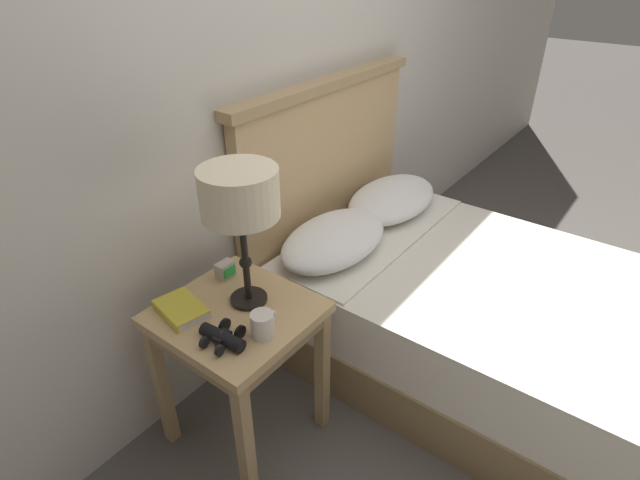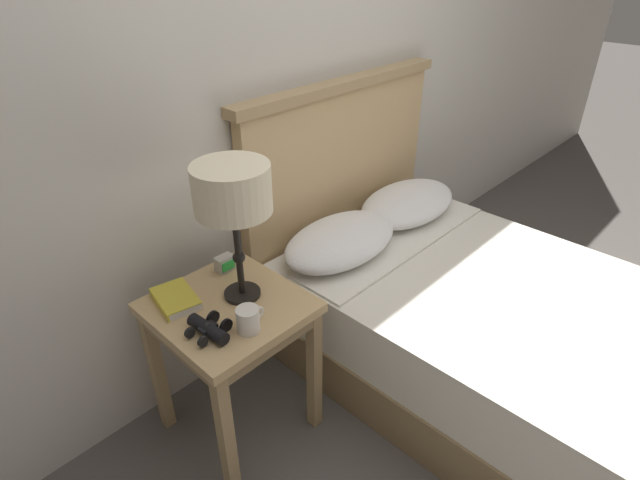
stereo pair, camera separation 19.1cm
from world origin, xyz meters
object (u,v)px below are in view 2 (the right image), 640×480
object	(u,v)px
bed	(498,330)
alarm_clock	(225,263)
coffee_mug	(249,320)
book_on_nightstand	(175,299)
nightstand	(230,324)
binoculars_pair	(208,329)
table_lamp	(232,193)

from	to	relation	value
bed	alarm_clock	xyz separation A→B (m)	(-0.80, 0.79, 0.36)
coffee_mug	book_on_nightstand	bearing A→B (deg)	106.46
nightstand	binoculars_pair	bearing A→B (deg)	-148.54
table_lamp	coffee_mug	xyz separation A→B (m)	(-0.10, -0.16, -0.36)
nightstand	alarm_clock	distance (m)	0.25
coffee_mug	bed	bearing A→B (deg)	-25.29
nightstand	table_lamp	xyz separation A→B (m)	(0.07, 0.00, 0.50)
table_lamp	binoculars_pair	bearing A→B (deg)	-157.11
bed	binoculars_pair	size ratio (longest dim) A/B	12.67
book_on_nightstand	alarm_clock	bearing A→B (deg)	8.60
bed	table_lamp	size ratio (longest dim) A/B	4.13
nightstand	coffee_mug	distance (m)	0.21
binoculars_pair	alarm_clock	distance (m)	0.37
book_on_nightstand	alarm_clock	distance (m)	0.25
table_lamp	alarm_clock	world-z (taller)	table_lamp
book_on_nightstand	nightstand	bearing A→B (deg)	-47.98
bed	alarm_clock	world-z (taller)	bed
binoculars_pair	book_on_nightstand	bearing A→B (deg)	85.95
table_lamp	book_on_nightstand	bearing A→B (deg)	144.81
book_on_nightstand	binoculars_pair	xyz separation A→B (m)	(-0.02, -0.22, 0.01)
table_lamp	binoculars_pair	size ratio (longest dim) A/B	3.07
binoculars_pair	alarm_clock	size ratio (longest dim) A/B	2.31
bed	table_lamp	world-z (taller)	bed
nightstand	bed	world-z (taller)	bed
nightstand	alarm_clock	size ratio (longest dim) A/B	8.82
bed	nightstand	bearing A→B (deg)	146.34
nightstand	bed	distance (m)	1.13
binoculars_pair	coffee_mug	size ratio (longest dim) A/B	1.57
book_on_nightstand	coffee_mug	distance (m)	0.31
nightstand	alarm_clock	bearing A→B (deg)	54.97
binoculars_pair	coffee_mug	bearing A→B (deg)	-36.49
binoculars_pair	table_lamp	bearing A→B (deg)	22.89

